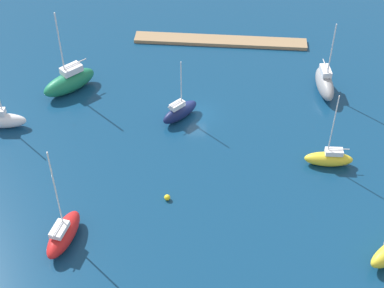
{
  "coord_description": "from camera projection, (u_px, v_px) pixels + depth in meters",
  "views": [
    {
      "loc": [
        -4.19,
        57.64,
        46.39
      ],
      "look_at": [
        0.0,
        7.3,
        1.5
      ],
      "focal_mm": 54.17,
      "sensor_mm": 36.0,
      "label": 1
    }
  ],
  "objects": [
    {
      "name": "sailboat_red_mid_basin",
      "position": [
        63.0,
        234.0,
        57.93
      ],
      "size": [
        3.33,
        6.5,
        11.97
      ],
      "rotation": [
        0.0,
        0.0,
        4.51
      ],
      "color": "red",
      "rests_on": "water"
    },
    {
      "name": "mooring_buoy_yellow",
      "position": [
        167.0,
        197.0,
        62.8
      ],
      "size": [
        0.67,
        0.67,
        0.67
      ],
      "primitive_type": "sphere",
      "color": "yellow",
      "rests_on": "water"
    },
    {
      "name": "sailboat_gray_west_end",
      "position": [
        325.0,
        83.0,
        76.78
      ],
      "size": [
        2.83,
        7.0,
        10.5
      ],
      "rotation": [
        0.0,
        0.0,
        1.7
      ],
      "color": "gray",
      "rests_on": "water"
    },
    {
      "name": "sailboat_green_near_pier",
      "position": [
        69.0,
        81.0,
        77.0
      ],
      "size": [
        7.18,
        7.41,
        11.82
      ],
      "rotation": [
        0.0,
        0.0,
        0.82
      ],
      "color": "#19724C",
      "rests_on": "water"
    },
    {
      "name": "sailboat_navy_off_beacon",
      "position": [
        180.0,
        111.0,
        72.77
      ],
      "size": [
        4.87,
        5.27,
        8.4
      ],
      "rotation": [
        0.0,
        0.0,
        4.0
      ],
      "color": "#141E4C",
      "rests_on": "water"
    },
    {
      "name": "sailboat_white_by_breakwater",
      "position": [
        2.0,
        120.0,
        71.53
      ],
      "size": [
        5.98,
        2.18,
        8.87
      ],
      "rotation": [
        0.0,
        0.0,
        3.23
      ],
      "color": "white",
      "rests_on": "water"
    },
    {
      "name": "pier_dock",
      "position": [
        220.0,
        41.0,
        86.94
      ],
      "size": [
        25.81,
        2.67,
        0.51
      ],
      "primitive_type": "cube",
      "color": "#997A56",
      "rests_on": "ground"
    },
    {
      "name": "sailboat_yellow_center_basin",
      "position": [
        329.0,
        158.0,
        66.53
      ],
      "size": [
        5.62,
        1.89,
        9.92
      ],
      "rotation": [
        0.0,
        0.0,
        0.03
      ],
      "color": "yellow",
      "rests_on": "water"
    },
    {
      "name": "water",
      "position": [
        197.0,
        115.0,
        74.01
      ],
      "size": [
        160.0,
        160.0,
        0.0
      ],
      "primitive_type": "plane",
      "color": "navy",
      "rests_on": "ground"
    }
  ]
}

